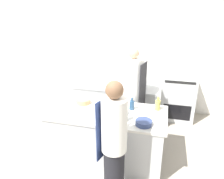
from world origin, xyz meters
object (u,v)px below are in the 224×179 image
Objects in this scene: bowl_prep_small at (111,106)px; stockpot at (140,84)px; bottle_olive_oil at (158,105)px; bottle_wine at (132,105)px; bowl_wooden_salad at (120,112)px; chef_at_prep_near at (114,144)px; oven_range at (177,97)px; chef_at_stove at (132,95)px; bottle_vinegar at (125,116)px; bowl_mixing_large at (144,123)px; bowl_ceramic_blue at (83,101)px.

bowl_prep_small is 1.07m from stockpot.
bottle_olive_oil is 1.10× the size of bottle_wine.
chef_at_prep_near is at bearing -83.33° from bowl_wooden_salad.
bowl_prep_small is 0.64× the size of stockpot.
oven_range is 5.43× the size of bowl_prep_small.
chef_at_stove is 0.98m from bottle_vinegar.
bowl_prep_small is at bearing -176.49° from bottle_wine.
bottle_olive_oil is 0.65m from bowl_wooden_salad.
bottle_olive_oil is 1.22× the size of bowl_prep_small.
oven_range reaches higher than bowl_prep_small.
bottle_wine is (0.08, -0.58, 0.08)m from chef_at_stove.
bottle_vinegar is 0.92× the size of bowl_mixing_large.
stockpot is at bearing 114.71° from bottle_olive_oil.
bowl_mixing_large is (0.32, 0.52, 0.06)m from chef_at_prep_near.
bowl_mixing_large is at bearing -80.32° from stockpot.
bowl_prep_small is (-0.77, -0.11, -0.06)m from bottle_olive_oil.
chef_at_prep_near reaches higher than bowl_mixing_large.
bowl_prep_small is (-1.17, -1.62, 0.42)m from oven_range.
bottle_olive_oil is 0.93× the size of bowl_ceramic_blue.
chef_at_stove reaches higher than bottle_wine.
bowl_wooden_salad reaches higher than bowl_prep_small.
chef_at_stove is 0.42m from stockpot.
chef_at_prep_near is 7.75× the size of bottle_vinegar.
bottle_vinegar is 0.40m from bottle_wine.
bottle_vinegar is at bearing -95.75° from bottle_wine.
chef_at_stove reaches higher than chef_at_prep_near.
bottle_wine is at bearing 118.93° from bowl_mixing_large.
bottle_olive_oil is (0.49, -0.49, 0.09)m from chef_at_stove.
chef_at_prep_near reaches higher than bowl_ceramic_blue.
stockpot is (0.04, 1.38, 0.00)m from bottle_vinegar.
bottle_wine is 0.71× the size of stockpot.
chef_at_prep_near is 7.01× the size of bowl_wooden_salad.
chef_at_prep_near is at bearing -73.21° from bowl_prep_small.
chef_at_stove is 1.08m from bowl_mixing_large.
stockpot is (0.36, 1.00, 0.06)m from bowl_prep_small.
bottle_olive_oil is at bearing 8.05° from bowl_prep_small.
bowl_wooden_salad is at bearing -42.52° from bowl_prep_small.
stockpot is (-0.24, 1.43, 0.05)m from bowl_mixing_large.
oven_range is 1.41m from chef_at_stove.
bottle_olive_oil reaches higher than bottle_vinegar.
oven_range reaches higher than bowl_mixing_large.
bottle_vinegar reaches higher than bowl_prep_small.
bowl_ceramic_blue is at bearing 157.15° from bowl_mixing_large.
chef_at_stove is at bearing 17.35° from chef_at_prep_near.
bowl_mixing_large is 0.98× the size of bowl_wooden_salad.
bowl_ceramic_blue is (-0.78, -0.56, 0.04)m from chef_at_stove.
bowl_prep_small is at bearing -171.95° from bottle_olive_oil.
chef_at_prep_near reaches higher than bowl_wooden_salad.
bottle_wine is (0.07, 0.96, 0.11)m from chef_at_prep_near.
bowl_wooden_salad is at bearing 121.40° from bottle_vinegar.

